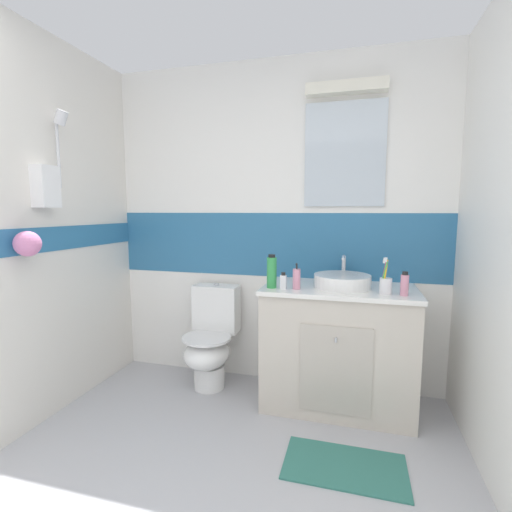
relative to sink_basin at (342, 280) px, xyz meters
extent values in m
cube|color=#B2B2B7|center=(-0.55, -0.91, -0.92)|extent=(3.20, 3.48, 0.04)
cube|color=white|center=(-0.55, 0.34, -0.47)|extent=(3.20, 0.10, 0.85)
cube|color=teal|center=(-0.55, 0.33, 0.20)|extent=(3.20, 0.10, 0.50)
cube|color=white|center=(-0.55, 0.34, 1.03)|extent=(3.20, 0.10, 1.15)
cube|color=silver|center=(-0.02, 0.27, 0.87)|extent=(0.57, 0.02, 0.74)
cube|color=white|center=(-0.02, 0.24, 1.32)|extent=(0.56, 0.10, 0.08)
cube|color=teal|center=(-1.85, -0.91, 0.28)|extent=(0.01, 3.48, 0.16)
cube|color=white|center=(-1.80, -0.62, 0.62)|extent=(0.10, 0.14, 0.26)
cylinder|color=silver|center=(-1.82, -0.48, 0.84)|extent=(0.02, 0.02, 0.45)
cylinder|color=silver|center=(-1.78, -0.48, 1.07)|extent=(0.10, 0.07, 0.11)
sphere|color=pink|center=(-1.76, -0.83, 0.28)|extent=(0.15, 0.15, 0.15)
cube|color=beige|center=(-0.02, 0.01, -0.49)|extent=(1.00, 0.55, 0.82)
cube|color=white|center=(-0.02, 0.00, -0.06)|extent=(1.02, 0.57, 0.03)
cube|color=#B6AD9F|center=(-0.02, -0.26, -0.53)|extent=(0.45, 0.01, 0.57)
cylinder|color=silver|center=(-0.02, -0.28, -0.32)|extent=(0.02, 0.02, 0.03)
cylinder|color=white|center=(0.00, 0.00, 0.00)|extent=(0.38, 0.38, 0.09)
cylinder|color=#B3B3B8|center=(0.00, 0.00, 0.03)|extent=(0.31, 0.31, 0.01)
cylinder|color=silver|center=(0.00, 0.22, 0.05)|extent=(0.03, 0.03, 0.19)
cylinder|color=silver|center=(0.00, 0.11, 0.14)|extent=(0.02, 0.17, 0.02)
cylinder|color=white|center=(-0.99, 0.01, -0.81)|extent=(0.24, 0.24, 0.18)
ellipsoid|color=white|center=(-0.99, -0.03, -0.61)|extent=(0.34, 0.42, 0.22)
cylinder|color=white|center=(-0.99, -0.03, -0.49)|extent=(0.37, 0.37, 0.02)
cube|color=white|center=(-0.99, 0.18, -0.31)|extent=(0.36, 0.17, 0.37)
cylinder|color=silver|center=(-0.99, 0.18, -0.12)|extent=(0.04, 0.04, 0.02)
cylinder|color=white|center=(0.27, -0.14, 0.00)|extent=(0.07, 0.07, 0.10)
cylinder|color=#3FB259|center=(0.26, -0.14, 0.07)|extent=(0.04, 0.03, 0.18)
cube|color=white|center=(0.26, -0.14, 0.16)|extent=(0.02, 0.02, 0.03)
cylinder|color=gold|center=(0.26, -0.15, 0.08)|extent=(0.03, 0.02, 0.19)
cube|color=white|center=(0.26, -0.15, 0.17)|extent=(0.02, 0.02, 0.03)
cylinder|color=#D83F4C|center=(0.25, -0.14, 0.07)|extent=(0.04, 0.04, 0.18)
cube|color=white|center=(0.25, -0.14, 0.16)|extent=(0.02, 0.02, 0.03)
cylinder|color=pink|center=(-0.29, -0.14, 0.02)|extent=(0.05, 0.05, 0.13)
cylinder|color=#262626|center=(-0.29, -0.14, 0.10)|extent=(0.01, 0.01, 0.04)
cylinder|color=#262626|center=(-0.29, -0.15, 0.12)|extent=(0.01, 0.02, 0.01)
cylinder|color=green|center=(-0.46, -0.14, 0.06)|extent=(0.07, 0.07, 0.21)
cylinder|color=black|center=(-0.46, -0.14, 0.17)|extent=(0.05, 0.05, 0.02)
cylinder|color=pink|center=(0.38, -0.15, 0.02)|extent=(0.05, 0.05, 0.13)
cylinder|color=black|center=(0.38, -0.15, 0.09)|extent=(0.03, 0.03, 0.02)
cube|color=white|center=(-0.38, -0.16, 0.00)|extent=(0.04, 0.03, 0.09)
cylinder|color=black|center=(-0.38, -0.16, 0.05)|extent=(0.03, 0.03, 0.02)
cube|color=#337266|center=(0.06, -0.64, -0.89)|extent=(0.64, 0.36, 0.01)
camera|label=1|loc=(0.08, -2.51, 0.47)|focal=25.72mm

